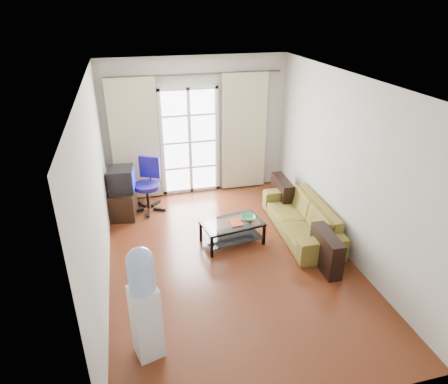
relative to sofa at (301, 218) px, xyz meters
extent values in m
plane|color=#5E2B16|center=(-1.38, -0.47, -0.29)|extent=(5.20, 5.20, 0.00)
plane|color=white|center=(-1.38, -0.47, 2.41)|extent=(5.20, 5.20, 0.00)
cube|color=#B7B6AE|center=(-1.38, 2.13, 1.06)|extent=(3.60, 0.02, 2.70)
cube|color=#B7B6AE|center=(-1.38, -3.07, 1.06)|extent=(3.60, 0.02, 2.70)
cube|color=#B7B6AE|center=(-3.18, -0.47, 1.06)|extent=(0.02, 5.20, 2.70)
cube|color=#B7B6AE|center=(0.42, -0.47, 1.06)|extent=(0.02, 5.20, 2.70)
cube|color=white|center=(-1.53, 2.09, 0.79)|extent=(1.01, 0.02, 2.04)
cube|color=white|center=(-1.53, 2.07, 0.79)|extent=(1.16, 0.06, 2.15)
cylinder|color=#4C3F2D|center=(-1.38, 2.03, 2.09)|extent=(3.30, 0.04, 0.04)
cube|color=beige|center=(-2.58, 2.01, 0.91)|extent=(0.90, 0.07, 2.35)
cube|color=beige|center=(-0.43, 2.01, 0.91)|extent=(0.90, 0.07, 2.35)
cube|color=#98999B|center=(-0.58, 2.03, 0.04)|extent=(0.64, 0.12, 0.64)
imported|color=brown|center=(0.00, 0.00, 0.00)|extent=(2.03, 0.93, 0.57)
cube|color=silver|center=(-1.22, -0.03, 0.10)|extent=(1.04, 0.70, 0.01)
cube|color=black|center=(-1.22, -0.03, -0.17)|extent=(0.98, 0.63, 0.01)
cube|color=black|center=(-1.63, -0.35, -0.09)|extent=(0.05, 0.05, 0.39)
cube|color=black|center=(-0.73, -0.20, -0.09)|extent=(0.05, 0.05, 0.39)
cube|color=black|center=(-1.71, 0.14, -0.09)|extent=(0.05, 0.05, 0.39)
cube|color=black|center=(-0.81, 0.28, -0.09)|extent=(0.05, 0.05, 0.39)
imported|color=#2D7B4A|center=(-0.95, -0.02, 0.14)|extent=(0.36, 0.36, 0.06)
imported|color=#AC2115|center=(-1.26, -0.09, 0.12)|extent=(0.21, 0.26, 0.02)
cube|color=black|center=(-1.13, -0.05, 0.12)|extent=(0.17, 0.07, 0.02)
cube|color=black|center=(-2.92, 1.38, -0.03)|extent=(0.54, 0.74, 0.50)
cube|color=black|center=(-2.90, 1.37, 0.43)|extent=(0.47, 0.51, 0.43)
cube|color=#0C19E5|center=(-2.68, 1.35, 0.43)|extent=(0.05, 0.37, 0.32)
cube|color=black|center=(-3.08, 1.39, 0.43)|extent=(0.16, 0.33, 0.28)
cylinder|color=black|center=(-2.46, 1.46, -0.04)|extent=(0.05, 0.05, 0.50)
cylinder|color=navy|center=(-2.46, 1.46, 0.21)|extent=(0.48, 0.48, 0.08)
cube|color=navy|center=(-2.37, 1.66, 0.50)|extent=(0.38, 0.21, 0.42)
cube|color=silver|center=(-2.72, -1.99, 0.17)|extent=(0.35, 0.35, 0.91)
cylinder|color=#97B2E9|center=(-2.72, -1.99, 0.80)|extent=(0.28, 0.28, 0.36)
sphere|color=#97B2E9|center=(-2.72, -1.99, 0.98)|extent=(0.28, 0.28, 0.28)
cube|color=black|center=(-2.58, -1.95, 0.48)|extent=(0.07, 0.12, 0.10)
camera|label=1|loc=(-2.70, -5.38, 3.34)|focal=32.00mm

